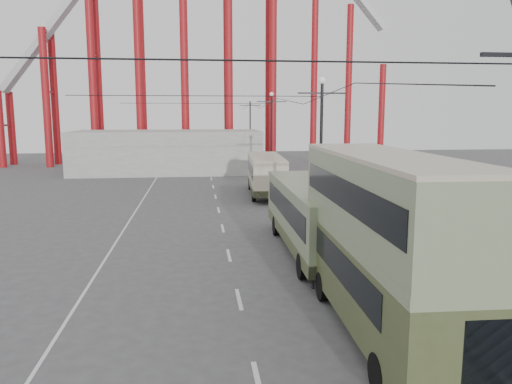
{
  "coord_description": "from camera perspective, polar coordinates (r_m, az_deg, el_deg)",
  "views": [
    {
      "loc": [
        -2.48,
        -14.04,
        6.95
      ],
      "look_at": [
        0.49,
        11.1,
        3.0
      ],
      "focal_mm": 35.0,
      "sensor_mm": 36.0,
      "label": 1
    }
  ],
  "objects": [
    {
      "name": "single_decker_cream",
      "position": [
        43.4,
        1.12,
        2.18
      ],
      "size": [
        3.39,
        10.98,
        3.37
      ],
      "rotation": [
        0.0,
        0.0,
        -0.06
      ],
      "color": "#BAAF95",
      "rests_on": "ground"
    },
    {
      "name": "single_decker_green",
      "position": [
        25.34,
        6.34,
        -2.54
      ],
      "size": [
        3.02,
        12.34,
        3.48
      ],
      "rotation": [
        0.0,
        0.0,
        -0.02
      ],
      "color": "gray",
      "rests_on": "ground"
    },
    {
      "name": "lamp_post_distant",
      "position": [
        76.5,
        -0.67,
        7.17
      ],
      "size": [
        3.2,
        0.44,
        9.32
      ],
      "color": "black",
      "rests_on": "ground"
    },
    {
      "name": "fairground_shed",
      "position": [
        61.3,
        -10.04,
        4.57
      ],
      "size": [
        22.0,
        10.0,
        5.0
      ],
      "primitive_type": "cube",
      "color": "gray",
      "rests_on": "ground"
    },
    {
      "name": "road_markings",
      "position": [
        34.48,
        -3.91,
        -2.77
      ],
      "size": [
        12.52,
        120.0,
        0.01
      ],
      "color": "silver",
      "rests_on": "ground"
    },
    {
      "name": "lamp_post_far",
      "position": [
        54.68,
        1.78,
        6.48
      ],
      "size": [
        3.2,
        0.44,
        9.32
      ],
      "color": "black",
      "rests_on": "ground"
    },
    {
      "name": "pedestrian",
      "position": [
        20.45,
        6.85,
        -8.41
      ],
      "size": [
        0.77,
        0.66,
        1.8
      ],
      "primitive_type": "imported",
      "rotation": [
        0.0,
        0.0,
        3.56
      ],
      "color": "black",
      "rests_on": "ground"
    },
    {
      "name": "lamp_post_mid",
      "position": [
        33.12,
        7.43,
        4.86
      ],
      "size": [
        3.2,
        0.44,
        9.32
      ],
      "color": "black",
      "rests_on": "ground"
    },
    {
      "name": "double_decker_bus",
      "position": [
        16.06,
        14.43,
        -4.81
      ],
      "size": [
        2.98,
        10.8,
        5.77
      ],
      "rotation": [
        0.0,
        0.0,
        -0.03
      ],
      "color": "#3C4726",
      "rests_on": "ground"
    },
    {
      "name": "ground",
      "position": [
        15.86,
        3.08,
        -17.14
      ],
      "size": [
        160.0,
        160.0,
        0.0
      ],
      "primitive_type": "plane",
      "color": "#48484A",
      "rests_on": "ground"
    }
  ]
}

